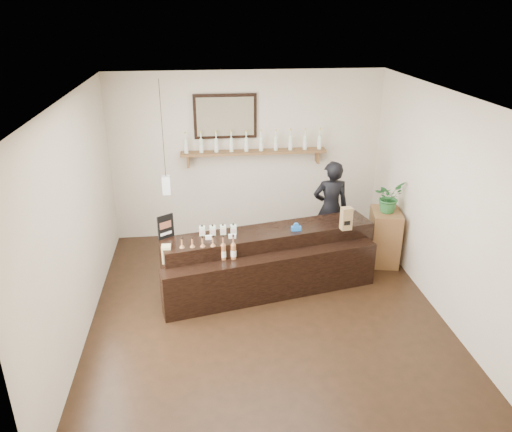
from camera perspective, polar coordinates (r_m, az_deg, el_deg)
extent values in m
plane|color=black|center=(6.74, 1.13, -10.71)|extent=(5.00, 5.00, 0.00)
plane|color=beige|center=(8.42, -1.04, 6.88)|extent=(4.50, 0.00, 4.50)
plane|color=beige|center=(3.92, 6.21, -13.81)|extent=(4.50, 0.00, 4.50)
plane|color=beige|center=(6.21, -19.84, -0.58)|extent=(0.00, 5.00, 5.00)
plane|color=beige|center=(6.73, 20.57, 1.16)|extent=(0.00, 5.00, 5.00)
plane|color=white|center=(5.68, 1.35, 13.49)|extent=(5.00, 5.00, 0.00)
cube|color=brown|center=(8.28, -0.26, 7.32)|extent=(2.40, 0.25, 0.04)
cube|color=brown|center=(8.30, -7.77, 6.28)|extent=(0.04, 0.20, 0.20)
cube|color=brown|center=(8.52, 7.01, 6.77)|extent=(0.04, 0.20, 0.20)
cube|color=black|center=(8.20, -3.54, 11.30)|extent=(1.02, 0.04, 0.72)
cube|color=#423B2A|center=(8.18, -3.53, 11.27)|extent=(0.92, 0.01, 0.62)
cube|color=white|center=(7.59, -10.20, 3.50)|extent=(0.12, 0.12, 0.28)
cylinder|color=black|center=(7.36, -10.67, 9.71)|extent=(0.01, 0.01, 1.41)
cylinder|color=silver|center=(8.20, -8.00, 7.84)|extent=(0.07, 0.07, 0.20)
cone|color=silver|center=(8.17, -8.05, 8.69)|extent=(0.07, 0.07, 0.05)
cylinder|color=silver|center=(8.16, -8.07, 9.10)|extent=(0.02, 0.02, 0.07)
cylinder|color=gold|center=(8.15, -8.09, 9.42)|extent=(0.03, 0.03, 0.02)
cylinder|color=white|center=(8.21, -7.99, 7.70)|extent=(0.07, 0.07, 0.09)
cylinder|color=silver|center=(8.20, -6.28, 7.92)|extent=(0.07, 0.07, 0.20)
cone|color=silver|center=(8.17, -6.32, 8.77)|extent=(0.07, 0.07, 0.05)
cylinder|color=silver|center=(8.15, -6.33, 9.18)|extent=(0.02, 0.02, 0.07)
cylinder|color=gold|center=(8.14, -6.35, 9.50)|extent=(0.03, 0.03, 0.02)
cylinder|color=white|center=(8.20, -6.27, 7.78)|extent=(0.07, 0.07, 0.09)
cylinder|color=silver|center=(8.20, -4.56, 7.99)|extent=(0.07, 0.07, 0.20)
cone|color=silver|center=(8.17, -4.58, 8.85)|extent=(0.07, 0.07, 0.05)
cylinder|color=silver|center=(8.16, -4.60, 9.26)|extent=(0.02, 0.02, 0.07)
cylinder|color=gold|center=(8.15, -4.61, 9.58)|extent=(0.03, 0.03, 0.02)
cylinder|color=white|center=(8.21, -4.55, 7.85)|extent=(0.07, 0.07, 0.09)
cylinder|color=silver|center=(8.21, -2.84, 8.05)|extent=(0.07, 0.07, 0.20)
cone|color=silver|center=(8.18, -2.85, 8.91)|extent=(0.07, 0.07, 0.05)
cylinder|color=silver|center=(8.17, -2.86, 9.32)|extent=(0.02, 0.02, 0.07)
cylinder|color=gold|center=(8.16, -2.87, 9.64)|extent=(0.03, 0.03, 0.02)
cylinder|color=white|center=(8.22, -2.83, 7.92)|extent=(0.07, 0.07, 0.09)
cylinder|color=silver|center=(8.23, -1.12, 8.11)|extent=(0.07, 0.07, 0.20)
cone|color=silver|center=(8.20, -1.13, 8.97)|extent=(0.07, 0.07, 0.05)
cylinder|color=silver|center=(8.19, -1.13, 9.38)|extent=(0.02, 0.02, 0.07)
cylinder|color=gold|center=(8.18, -1.13, 9.70)|extent=(0.03, 0.03, 0.02)
cylinder|color=white|center=(8.24, -1.12, 7.97)|extent=(0.07, 0.07, 0.09)
cylinder|color=silver|center=(8.26, 0.59, 8.16)|extent=(0.07, 0.07, 0.20)
cone|color=silver|center=(8.23, 0.59, 9.02)|extent=(0.07, 0.07, 0.05)
cylinder|color=silver|center=(8.21, 0.59, 9.42)|extent=(0.02, 0.02, 0.07)
cylinder|color=gold|center=(8.20, 0.59, 9.74)|extent=(0.03, 0.03, 0.02)
cylinder|color=white|center=(8.26, 0.58, 8.02)|extent=(0.07, 0.07, 0.09)
cylinder|color=silver|center=(8.29, 2.28, 8.20)|extent=(0.07, 0.07, 0.20)
cone|color=silver|center=(8.26, 2.29, 9.06)|extent=(0.07, 0.07, 0.05)
cylinder|color=silver|center=(8.24, 2.30, 9.46)|extent=(0.02, 0.02, 0.07)
cylinder|color=gold|center=(8.23, 2.31, 9.78)|extent=(0.03, 0.03, 0.02)
cylinder|color=white|center=(8.30, 2.28, 8.07)|extent=(0.07, 0.07, 0.09)
cylinder|color=silver|center=(8.33, 3.96, 8.24)|extent=(0.07, 0.07, 0.20)
cone|color=silver|center=(8.30, 3.98, 9.09)|extent=(0.07, 0.07, 0.05)
cylinder|color=silver|center=(8.28, 3.99, 9.49)|extent=(0.02, 0.02, 0.07)
cylinder|color=gold|center=(8.27, 4.00, 9.81)|extent=(0.03, 0.03, 0.02)
cylinder|color=white|center=(8.34, 3.96, 8.10)|extent=(0.07, 0.07, 0.09)
cylinder|color=silver|center=(8.38, 5.62, 8.27)|extent=(0.07, 0.07, 0.20)
cone|color=silver|center=(8.35, 5.66, 9.11)|extent=(0.07, 0.07, 0.05)
cylinder|color=silver|center=(8.33, 5.67, 9.51)|extent=(0.02, 0.02, 0.07)
cylinder|color=gold|center=(8.32, 5.69, 9.83)|extent=(0.03, 0.03, 0.02)
cylinder|color=white|center=(8.38, 5.62, 8.13)|extent=(0.07, 0.07, 0.09)
cylinder|color=silver|center=(8.43, 7.27, 8.29)|extent=(0.07, 0.07, 0.20)
cone|color=silver|center=(8.40, 7.31, 9.13)|extent=(0.07, 0.07, 0.05)
cylinder|color=silver|center=(8.39, 7.33, 9.52)|extent=(0.02, 0.02, 0.07)
cylinder|color=gold|center=(8.37, 7.35, 9.84)|extent=(0.03, 0.03, 0.02)
cylinder|color=white|center=(8.44, 7.26, 8.16)|extent=(0.07, 0.07, 0.09)
cube|color=black|center=(7.13, 1.50, -4.71)|extent=(3.06, 1.17, 0.84)
cube|color=black|center=(6.84, 1.96, -7.01)|extent=(3.00, 0.91, 0.64)
cube|color=white|center=(6.70, -5.38, -2.45)|extent=(0.10, 0.04, 0.05)
cube|color=white|center=(6.71, -2.73, -2.33)|extent=(0.10, 0.04, 0.05)
cube|color=#D0BE7F|center=(6.61, -10.14, -4.75)|extent=(0.12, 0.12, 0.12)
cube|color=#D0BE7F|center=(6.56, -10.21, -3.82)|extent=(0.12, 0.12, 0.12)
cube|color=silver|center=(6.83, -6.17, -1.71)|extent=(0.08, 0.08, 0.13)
cube|color=#D2A8A4|center=(6.79, -6.17, -1.85)|extent=(0.07, 0.00, 0.06)
cylinder|color=black|center=(6.80, -6.20, -1.16)|extent=(0.02, 0.02, 0.03)
cube|color=silver|center=(6.83, -4.98, -1.66)|extent=(0.08, 0.08, 0.13)
cube|color=#D2A8A4|center=(6.79, -4.97, -1.80)|extent=(0.07, 0.00, 0.06)
cylinder|color=black|center=(6.80, -5.00, -1.10)|extent=(0.02, 0.02, 0.03)
cube|color=silver|center=(6.83, -3.79, -1.61)|extent=(0.08, 0.08, 0.13)
cube|color=#D2A8A4|center=(6.79, -3.77, -1.74)|extent=(0.07, 0.00, 0.06)
cylinder|color=black|center=(6.80, -3.81, -1.05)|extent=(0.02, 0.02, 0.03)
cube|color=silver|center=(6.84, -2.60, -1.55)|extent=(0.08, 0.08, 0.13)
cube|color=#D2A8A4|center=(6.80, -2.58, -1.69)|extent=(0.07, 0.00, 0.06)
cylinder|color=black|center=(6.81, -2.62, -1.00)|extent=(0.02, 0.02, 0.03)
cylinder|color=#935931|center=(6.58, -8.39, -4.36)|extent=(0.07, 0.07, 0.20)
cone|color=#935931|center=(6.53, -8.45, -3.37)|extent=(0.07, 0.07, 0.05)
cylinder|color=#935931|center=(6.50, -8.48, -2.89)|extent=(0.02, 0.02, 0.07)
cylinder|color=black|center=(6.48, -8.51, -2.52)|extent=(0.03, 0.03, 0.02)
cylinder|color=white|center=(6.59, -8.38, -4.52)|extent=(0.07, 0.07, 0.09)
cylinder|color=#935931|center=(6.58, -7.23, -4.31)|extent=(0.07, 0.07, 0.20)
cone|color=#935931|center=(6.52, -7.28, -3.32)|extent=(0.07, 0.07, 0.05)
cylinder|color=#935931|center=(6.50, -7.31, -2.84)|extent=(0.02, 0.02, 0.07)
cylinder|color=black|center=(6.48, -7.33, -2.47)|extent=(0.03, 0.03, 0.02)
cylinder|color=white|center=(6.59, -7.22, -4.47)|extent=(0.07, 0.07, 0.09)
cylinder|color=#935931|center=(6.58, -6.07, -4.26)|extent=(0.07, 0.07, 0.20)
cone|color=#935931|center=(6.52, -6.11, -3.27)|extent=(0.07, 0.07, 0.05)
cylinder|color=#935931|center=(6.49, -6.14, -2.79)|extent=(0.02, 0.02, 0.07)
cylinder|color=black|center=(6.47, -6.15, -2.42)|extent=(0.03, 0.03, 0.02)
cylinder|color=white|center=(6.59, -6.06, -4.42)|extent=(0.07, 0.07, 0.09)
cylinder|color=#935931|center=(6.58, -4.91, -4.21)|extent=(0.07, 0.07, 0.20)
cone|color=#935931|center=(6.52, -4.95, -3.22)|extent=(0.07, 0.07, 0.05)
cylinder|color=#935931|center=(6.49, -4.96, -2.74)|extent=(0.02, 0.02, 0.07)
cylinder|color=black|center=(6.47, -4.98, -2.37)|extent=(0.03, 0.03, 0.02)
cylinder|color=white|center=(6.59, -4.90, -4.37)|extent=(0.07, 0.07, 0.09)
cylinder|color=#935931|center=(6.58, -3.75, -4.16)|extent=(0.07, 0.07, 0.20)
cone|color=#935931|center=(6.52, -3.78, -3.16)|extent=(0.07, 0.07, 0.05)
cylinder|color=#935931|center=(6.50, -3.79, -2.69)|extent=(0.02, 0.02, 0.07)
cylinder|color=black|center=(6.48, -3.80, -2.31)|extent=(0.03, 0.03, 0.02)
cylinder|color=white|center=(6.59, -3.74, -4.31)|extent=(0.07, 0.07, 0.09)
cylinder|color=#935931|center=(6.59, -2.59, -4.10)|extent=(0.07, 0.07, 0.20)
cone|color=#935931|center=(6.53, -2.61, -3.11)|extent=(0.07, 0.07, 0.05)
cylinder|color=#935931|center=(6.50, -2.62, -2.63)|extent=(0.02, 0.02, 0.07)
cylinder|color=black|center=(6.48, -2.63, -2.26)|extent=(0.03, 0.03, 0.02)
cylinder|color=white|center=(6.60, -2.59, -4.26)|extent=(0.07, 0.07, 0.09)
cube|color=black|center=(6.76, -10.29, -1.20)|extent=(0.21, 0.15, 0.33)
cube|color=brown|center=(6.74, -10.31, -1.02)|extent=(0.14, 0.10, 0.10)
cube|color=white|center=(6.79, -10.24, -1.98)|extent=(0.14, 0.10, 0.04)
cube|color=olive|center=(7.03, 10.28, -0.28)|extent=(0.16, 0.13, 0.32)
cube|color=black|center=(7.00, 10.38, -0.81)|extent=(0.09, 0.01, 0.06)
cube|color=blue|center=(6.95, 4.61, -1.43)|extent=(0.14, 0.05, 0.06)
cylinder|color=blue|center=(6.93, 4.62, -1.08)|extent=(0.07, 0.03, 0.07)
cube|color=brown|center=(7.97, 14.45, -2.32)|extent=(0.53, 0.66, 0.85)
imported|color=#28662F|center=(7.72, 14.93, 2.13)|extent=(0.56, 0.55, 0.47)
imported|color=black|center=(7.91, 8.53, 1.54)|extent=(0.64, 0.42, 1.75)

